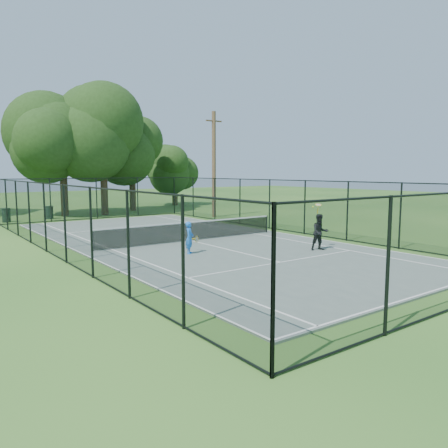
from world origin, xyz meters
TOP-DOWN VIEW (x-y plane):
  - ground at (0.00, 0.00)m, footprint 120.00×120.00m
  - tennis_court at (0.00, 0.00)m, footprint 11.00×24.00m
  - tennis_net at (0.00, 0.00)m, footprint 10.08×0.08m
  - fence at (0.00, 0.00)m, footprint 13.10×26.10m
  - tree_near_left at (-1.27, 16.57)m, footprint 6.47×6.47m
  - tree_near_mid at (1.55, 15.51)m, footprint 7.12×7.12m
  - tree_near_right at (5.01, 17.79)m, footprint 5.66×5.66m
  - tree_far_right at (11.08, 20.89)m, footprint 4.28×4.28m
  - trash_bin_left at (-5.79, 14.60)m, footprint 0.58×0.58m
  - trash_bin_right at (-2.84, 15.04)m, footprint 0.58×0.58m
  - utility_pole at (7.67, 9.00)m, footprint 1.40×0.30m
  - player_blue at (-1.85, -2.85)m, footprint 0.87×0.58m
  - player_black at (3.15, -5.52)m, footprint 0.94×1.08m

SIDE VIEW (x-z plane):
  - ground at x=0.00m, z-range 0.00..0.00m
  - tennis_court at x=0.00m, z-range 0.00..0.06m
  - trash_bin_right at x=-2.84m, z-range 0.01..0.95m
  - trash_bin_left at x=-5.79m, z-range 0.01..0.97m
  - tennis_net at x=0.00m, z-range 0.10..1.05m
  - player_blue at x=-1.85m, z-range 0.06..1.40m
  - player_black at x=3.15m, z-range -0.16..1.86m
  - fence at x=0.00m, z-range 0.00..3.00m
  - tree_far_right at x=11.08m, z-range 0.67..6.33m
  - utility_pole at x=7.67m, z-range 0.06..7.97m
  - tree_near_right at x=5.01m, z-range 1.06..8.87m
  - tree_near_left at x=-1.27m, z-range 0.97..9.41m
  - tree_near_mid at x=1.55m, z-range 1.08..10.40m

